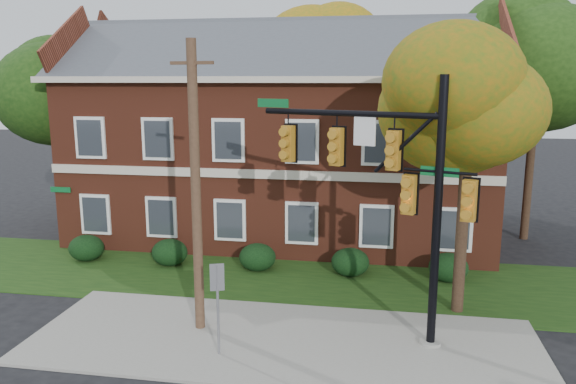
% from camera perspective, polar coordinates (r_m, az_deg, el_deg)
% --- Properties ---
extents(ground, '(120.00, 120.00, 0.00)m').
position_cam_1_polar(ground, '(15.15, -1.27, -16.70)').
color(ground, black).
rests_on(ground, ground).
extents(sidewalk, '(14.00, 5.00, 0.08)m').
position_cam_1_polar(sidewalk, '(16.01, -0.56, -14.92)').
color(sidewalk, gray).
rests_on(sidewalk, ground).
extents(grass_strip, '(30.00, 6.00, 0.04)m').
position_cam_1_polar(grass_strip, '(20.56, 1.96, -8.86)').
color(grass_strip, '#193811').
rests_on(grass_strip, ground).
extents(apartment_building, '(18.80, 8.80, 9.74)m').
position_cam_1_polar(apartment_building, '(25.57, -0.60, 6.58)').
color(apartment_building, maroon).
rests_on(apartment_building, ground).
extents(hedge_far_left, '(1.40, 1.26, 1.05)m').
position_cam_1_polar(hedge_far_left, '(23.88, -19.80, -5.37)').
color(hedge_far_left, black).
rests_on(hedge_far_left, ground).
extents(hedge_left, '(1.40, 1.26, 1.05)m').
position_cam_1_polar(hedge_left, '(22.40, -11.93, -6.02)').
color(hedge_left, black).
rests_on(hedge_left, ground).
extents(hedge_center, '(1.40, 1.26, 1.05)m').
position_cam_1_polar(hedge_center, '(21.38, -3.12, -6.63)').
color(hedge_center, black).
rests_on(hedge_center, ground).
extents(hedge_right, '(1.40, 1.26, 1.05)m').
position_cam_1_polar(hedge_right, '(20.91, 6.34, -7.10)').
color(hedge_right, black).
rests_on(hedge_right, ground).
extents(hedge_far_right, '(1.40, 1.26, 1.05)m').
position_cam_1_polar(hedge_far_right, '(21.03, 15.99, -7.38)').
color(hedge_far_right, black).
rests_on(hedge_far_right, ground).
extents(tree_near_right, '(4.50, 4.25, 8.58)m').
position_cam_1_polar(tree_near_right, '(17.19, 18.85, 9.24)').
color(tree_near_right, black).
rests_on(tree_near_right, ground).
extents(tree_left_rear, '(5.40, 5.10, 8.88)m').
position_cam_1_polar(tree_left_rear, '(27.90, -21.42, 9.69)').
color(tree_left_rear, black).
rests_on(tree_left_rear, ground).
extents(tree_right_rear, '(6.30, 5.95, 10.62)m').
position_cam_1_polar(tree_right_rear, '(26.80, 24.93, 12.48)').
color(tree_right_rear, black).
rests_on(tree_right_rear, ground).
extents(tree_far_rear, '(6.84, 6.46, 11.52)m').
position_cam_1_polar(tree_far_rear, '(33.11, 4.26, 14.32)').
color(tree_far_rear, black).
rests_on(tree_far_rear, ground).
extents(traffic_signal, '(6.16, 2.41, 7.26)m').
position_cam_1_polar(traffic_signal, '(15.24, 10.35, 1.26)').
color(traffic_signal, gray).
rests_on(traffic_signal, ground).
extents(utility_pole, '(1.27, 0.32, 8.19)m').
position_cam_1_polar(utility_pole, '(15.67, -9.35, 0.29)').
color(utility_pole, '#452E20').
rests_on(utility_pole, ground).
extents(sign_post, '(0.36, 0.16, 2.54)m').
position_cam_1_polar(sign_post, '(14.71, -7.17, -10.27)').
color(sign_post, slate).
rests_on(sign_post, ground).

